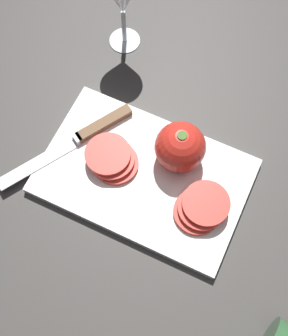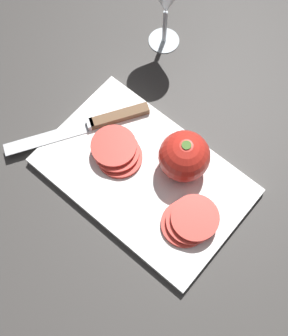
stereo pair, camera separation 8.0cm
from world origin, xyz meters
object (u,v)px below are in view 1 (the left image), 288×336
knife (90,132)px  tomato_slice_stack_near (112,159)px  whole_tomato (180,147)px  tomato_slice_stack_far (201,208)px

knife → tomato_slice_stack_near: 0.07m
whole_tomato → knife: size_ratio=0.37×
whole_tomato → tomato_slice_stack_near: 0.12m
whole_tomato → tomato_slice_stack_near: whole_tomato is taller
knife → tomato_slice_stack_far: tomato_slice_stack_far is taller
whole_tomato → knife: whole_tomato is taller
whole_tomato → tomato_slice_stack_far: whole_tomato is taller
knife → tomato_slice_stack_near: (-0.06, 0.03, 0.01)m
whole_tomato → tomato_slice_stack_far: (-0.07, 0.07, -0.03)m
tomato_slice_stack_near → tomato_slice_stack_far: bearing=174.8°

